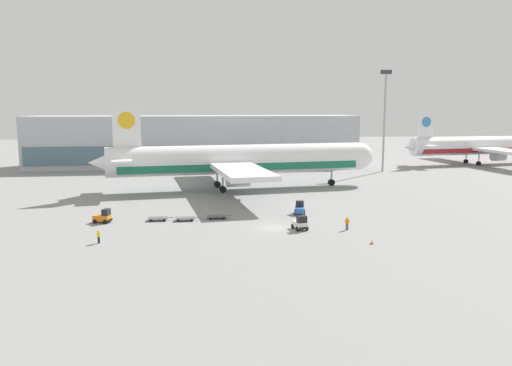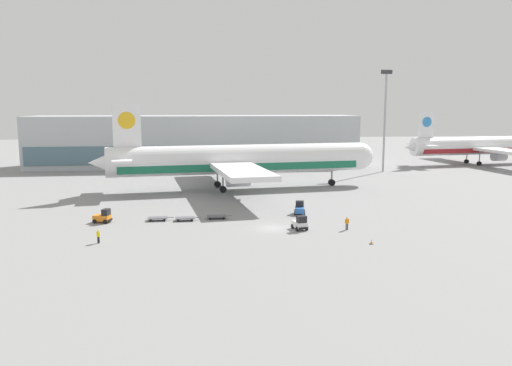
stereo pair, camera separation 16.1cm
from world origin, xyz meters
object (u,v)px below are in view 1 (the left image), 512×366
(baggage_tug_mid, at_px, (300,223))
(airplane_distant, at_px, (482,146))
(airplane_main, at_px, (236,160))
(baggage_dolly_lead, at_px, (158,218))
(traffic_cone_near, at_px, (372,242))
(ground_crew_near, at_px, (99,235))
(baggage_tug_far, at_px, (103,217))
(baggage_dolly_second, at_px, (185,218))
(ground_crew_far, at_px, (347,222))
(baggage_dolly_third, at_px, (217,216))
(light_mast, at_px, (385,114))
(baggage_tug_foreground, at_px, (300,208))

(baggage_tug_mid, bearing_deg, airplane_distant, 123.93)
(airplane_main, bearing_deg, baggage_dolly_lead, -124.36)
(baggage_dolly_lead, xyz_separation_m, traffic_cone_near, (26.63, -16.04, -0.12))
(ground_crew_near, bearing_deg, traffic_cone_near, 28.69)
(traffic_cone_near, bearing_deg, baggage_tug_far, 155.32)
(baggage_dolly_second, xyz_separation_m, ground_crew_far, (21.82, -8.26, 0.67))
(airplane_main, distance_m, baggage_tug_far, 34.78)
(ground_crew_far, relative_size, traffic_cone_near, 3.27)
(baggage_tug_far, xyz_separation_m, baggage_dolly_third, (16.31, 0.34, -0.49))
(baggage_tug_mid, bearing_deg, ground_crew_near, -93.72)
(ground_crew_far, bearing_deg, baggage_dolly_third, 153.80)
(baggage_dolly_second, bearing_deg, baggage_dolly_lead, 171.60)
(airplane_distant, bearing_deg, light_mast, -166.06)
(airplane_main, relative_size, baggage_tug_foreground, 21.58)
(baggage_tug_mid, height_order, baggage_tug_far, same)
(light_mast, xyz_separation_m, traffic_cone_near, (-26.94, -65.34, -14.40))
(airplane_main, bearing_deg, ground_crew_far, -78.12)
(ground_crew_near, distance_m, traffic_cone_near, 33.31)
(baggage_dolly_third, distance_m, ground_crew_far, 19.37)
(airplane_main, height_order, ground_crew_far, airplane_main)
(baggage_dolly_lead, bearing_deg, baggage_tug_far, -178.71)
(airplane_main, bearing_deg, baggage_dolly_second, -116.82)
(airplane_main, bearing_deg, ground_crew_near, -124.78)
(airplane_distant, bearing_deg, baggage_tug_mid, -140.74)
(baggage_dolly_lead, distance_m, baggage_dolly_second, 4.02)
(airplane_distant, height_order, traffic_cone_near, airplane_distant)
(light_mast, height_order, airplane_main, light_mast)
(baggage_dolly_second, distance_m, baggage_dolly_third, 4.66)
(light_mast, relative_size, baggage_dolly_second, 6.90)
(baggage_dolly_second, distance_m, ground_crew_near, 15.06)
(airplane_distant, bearing_deg, baggage_dolly_third, -148.36)
(baggage_tug_foreground, bearing_deg, baggage_dolly_third, 109.95)
(baggage_dolly_lead, height_order, ground_crew_near, ground_crew_near)
(airplane_distant, bearing_deg, traffic_cone_near, -134.55)
(airplane_distant, bearing_deg, airplane_main, -160.71)
(ground_crew_near, relative_size, ground_crew_far, 0.93)
(light_mast, xyz_separation_m, ground_crew_far, (-27.76, -58.11, -13.60))
(baggage_tug_mid, height_order, ground_crew_near, baggage_tug_mid)
(baggage_dolly_third, bearing_deg, ground_crew_far, -27.96)
(airplane_distant, xyz_separation_m, baggage_dolly_second, (-84.44, -62.63, -4.76))
(light_mast, relative_size, traffic_cone_near, 46.75)
(traffic_cone_near, bearing_deg, ground_crew_far, 96.53)
(airplane_distant, distance_m, baggage_dolly_lead, 108.15)
(airplane_distant, distance_m, ground_crew_far, 94.69)
(baggage_dolly_third, height_order, ground_crew_far, ground_crew_far)
(baggage_dolly_second, bearing_deg, baggage_tug_foreground, 7.13)
(airplane_main, relative_size, baggage_tug_mid, 21.66)
(baggage_tug_mid, bearing_deg, light_mast, 137.72)
(baggage_tug_far, bearing_deg, airplane_main, 67.46)
(airplane_main, distance_m, ground_crew_far, 37.61)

